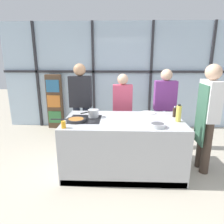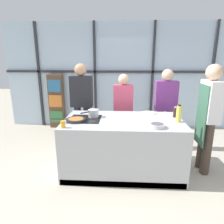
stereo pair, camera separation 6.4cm
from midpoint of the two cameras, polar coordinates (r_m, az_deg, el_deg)
name	(u,v)px [view 2 (the right image)]	position (r m, az deg, el deg)	size (l,w,h in m)	color
ground_plane	(122,168)	(3.68, 3.51, -15.74)	(18.00, 18.00, 0.00)	#BCB29E
back_window_wall	(124,77)	(5.47, 3.65, 10.05)	(6.40, 0.10, 2.80)	silver
bookshelf	(57,101)	(5.68, -15.25, 2.92)	(0.41, 0.19, 1.47)	brown
demo_island	(123,145)	(3.47, 3.61, -9.33)	(1.95, 1.09, 0.90)	#B7BABF
chef	(208,113)	(3.59, 26.31, -0.29)	(0.25, 0.46, 1.81)	#47382D
spectator_far_left	(82,101)	(4.27, -8.22, 3.23)	(0.46, 0.25, 1.79)	#232838
spectator_center_left	(123,106)	(4.21, 3.65, 1.58)	(0.40, 0.22, 1.58)	#47382D
spectator_center_right	(166,105)	(4.30, 15.46, 2.02)	(0.44, 0.23, 1.68)	black
frying_pan	(76,120)	(3.27, -9.83, -2.19)	(0.57, 0.31, 0.04)	#232326
saucepan	(93,113)	(3.44, -4.82, -0.30)	(0.28, 0.27, 0.13)	silver
white_plate	(149,113)	(3.74, 10.87, -0.27)	(0.28, 0.28, 0.01)	white
mixing_bowl	(157,125)	(3.00, 13.36, -3.77)	(0.23, 0.23, 0.06)	silver
oil_bottle	(179,114)	(3.33, 19.06, -0.50)	(0.08, 0.08, 0.28)	#E0CC4C
pepper_grinder	(175,112)	(3.60, 18.03, -0.09)	(0.06, 0.06, 0.19)	#332319
juice_glass_near	(63,124)	(2.99, -13.22, -3.44)	(0.07, 0.07, 0.10)	orange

